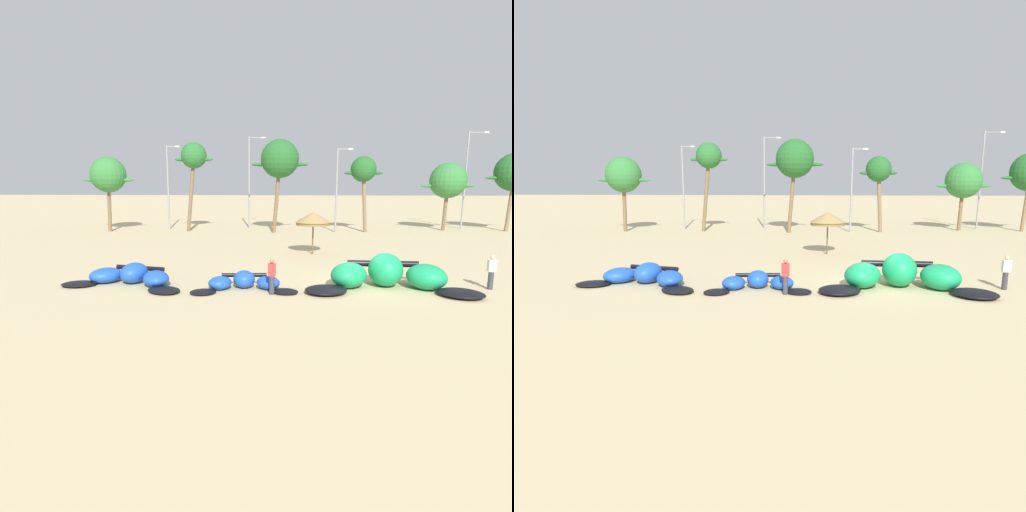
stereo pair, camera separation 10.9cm
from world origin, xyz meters
TOP-DOWN VIEW (x-y plane):
  - ground_plane at (0.00, 0.00)m, footprint 260.00×260.00m
  - kite_far_left at (-11.26, -0.61)m, footprint 6.37×3.63m
  - kite_left at (-5.61, -1.21)m, footprint 5.19×2.54m
  - kite_left_of_center at (1.14, -0.70)m, footprint 8.25×3.91m
  - beach_umbrella_near_van at (-1.61, 8.46)m, footprint 2.49×2.49m
  - person_near_kites at (-4.29, -2.07)m, footprint 0.36×0.24m
  - person_by_umbrellas at (5.95, -0.64)m, footprint 0.36×0.24m
  - palm_leftmost at (-20.87, 20.57)m, footprint 5.24×3.50m
  - palm_left at (-12.40, 21.12)m, footprint 3.81×2.54m
  - palm_left_of_gap at (-3.91, 20.38)m, footprint 5.51×3.67m
  - palm_center_left at (4.26, 21.41)m, footprint 3.72×2.48m
  - palm_center_right at (13.15, 23.25)m, footprint 5.37×3.58m
  - lamppost_west at (-15.42, 22.88)m, footprint 1.47×0.24m
  - lamppost_west_center at (-6.99, 24.22)m, footprint 1.87×0.24m
  - lamppost_east_center at (1.82, 21.26)m, footprint 1.59×0.24m
  - lamppost_east at (15.69, 24.86)m, footprint 2.12×0.24m

SIDE VIEW (x-z plane):
  - ground_plane at x=0.00m, z-range 0.00..0.00m
  - kite_left at x=-5.61m, z-range -0.09..0.73m
  - kite_far_left at x=-11.26m, z-range -0.12..0.89m
  - kite_left_of_center at x=1.14m, z-range -0.19..1.42m
  - person_near_kites at x=-4.29m, z-range 0.01..1.63m
  - person_by_umbrellas at x=5.95m, z-range 0.01..1.63m
  - beach_umbrella_near_van at x=-1.61m, z-range 1.02..3.96m
  - lamppost_east_center at x=1.82m, z-range 0.51..8.71m
  - lamppost_west at x=-15.42m, z-range 0.50..9.14m
  - palm_center_right at x=13.15m, z-range 1.60..8.47m
  - lamppost_west_center at x=-6.99m, z-range 0.55..10.15m
  - palm_leftmost at x=-20.87m, z-range 1.89..9.28m
  - lamppost_east at x=15.69m, z-range 0.59..10.67m
  - palm_center_left at x=4.26m, z-range 2.30..9.72m
  - palm_left_of_gap at x=-3.91m, z-range 2.57..11.54m
  - palm_left at x=-12.40m, z-range 2.90..11.67m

